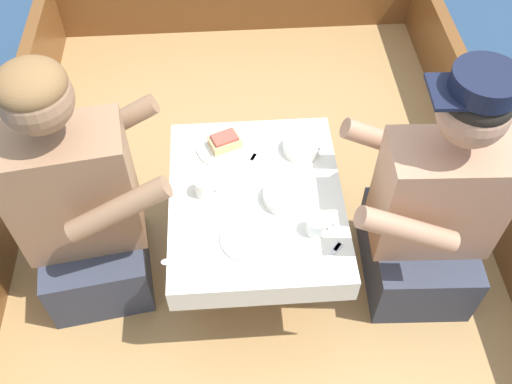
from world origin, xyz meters
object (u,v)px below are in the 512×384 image
object	(u,v)px
sandwich	(225,141)
coffee_cup_starboard	(204,186)
person_starboard	(432,211)
coffee_cup_port	(316,225)
person_port	(81,207)

from	to	relation	value
sandwich	coffee_cup_starboard	size ratio (longest dim) A/B	1.38
person_starboard	coffee_cup_starboard	xyz separation A→B (m)	(-0.77, 0.10, 0.07)
coffee_cup_port	coffee_cup_starboard	world-z (taller)	coffee_cup_starboard
sandwich	coffee_cup_starboard	xyz separation A→B (m)	(-0.08, -0.21, 0.00)
person_port	sandwich	distance (m)	0.55
coffee_cup_port	person_port	bearing A→B (deg)	167.86
coffee_cup_port	coffee_cup_starboard	distance (m)	0.40
person_starboard	sandwich	size ratio (longest dim) A/B	7.87
person_port	sandwich	xyz separation A→B (m)	(0.50, 0.22, 0.06)
person_starboard	sandwich	xyz separation A→B (m)	(-0.69, 0.31, 0.07)
person_port	coffee_cup_starboard	size ratio (longest dim) A/B	11.01
coffee_cup_starboard	sandwich	bearing A→B (deg)	69.92
sandwich	coffee_cup_starboard	distance (m)	0.22
person_port	coffee_cup_port	bearing A→B (deg)	-20.41
person_port	coffee_cup_starboard	xyz separation A→B (m)	(0.42, 0.01, 0.06)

